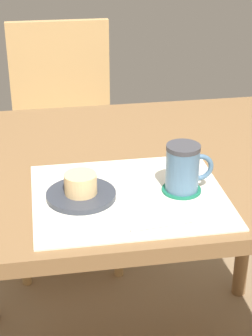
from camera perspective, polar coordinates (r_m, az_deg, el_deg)
dining_table at (r=1.44m, az=1.26°, el=-2.35°), size 1.01×0.78×0.75m
wooden_chair at (r=2.19m, az=-6.32°, el=3.32°), size 0.43×0.43×0.91m
placemat at (r=1.22m, az=0.31°, el=-2.84°), size 0.42×0.35×0.00m
pastry_plate at (r=1.21m, az=-4.58°, el=-2.76°), size 0.15×0.15×0.01m
pastry at (r=1.20m, az=-4.63°, el=-1.59°), size 0.07×0.07×0.04m
coffee_coaster at (r=1.24m, az=5.65°, el=-2.21°), size 0.09×0.09×0.00m
coffee_mug at (r=1.22m, az=5.89°, el=0.06°), size 0.11×0.07×0.11m
teaspoon at (r=1.11m, az=3.67°, el=-5.80°), size 0.13×0.02×0.01m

